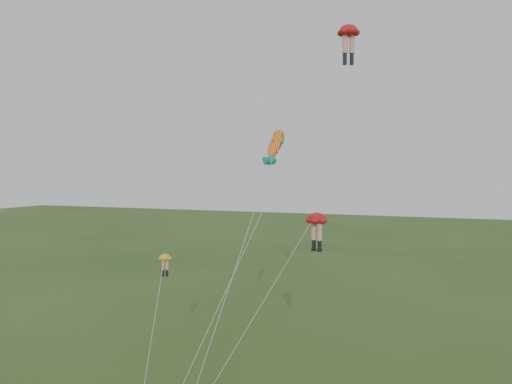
% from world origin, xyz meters
% --- Properties ---
extents(legs_kite_red_high, '(9.09, 12.51, 24.69)m').
position_xyz_m(legs_kite_red_high, '(7.05, 10.18, 23.77)').
color(legs_kite_red_high, red).
rests_on(legs_kite_red_high, ground).
extents(legs_kite_red_mid, '(6.11, 9.55, 11.93)m').
position_xyz_m(legs_kite_red_mid, '(5.79, 7.16, 11.21)').
color(legs_kite_red_mid, red).
rests_on(legs_kite_red_mid, ground).
extents(legs_kite_yellow, '(3.19, 7.86, 8.86)m').
position_xyz_m(legs_kite_yellow, '(-4.49, 5.17, 8.09)').
color(legs_kite_yellow, '#F8AD1F').
rests_on(legs_kite_yellow, ground).
extents(fish_kite, '(2.84, 10.43, 17.69)m').
position_xyz_m(fish_kite, '(2.79, 7.63, 16.33)').
color(fish_kite, yellow).
rests_on(fish_kite, ground).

